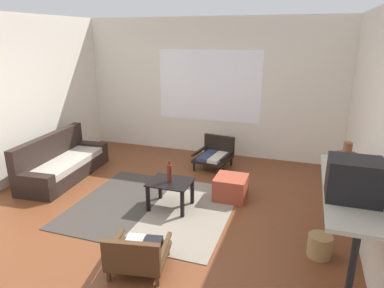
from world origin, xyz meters
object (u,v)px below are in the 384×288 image
at_px(clay_vase, 346,161).
at_px(armchair_by_window, 215,154).
at_px(couch, 62,164).
at_px(console_shelf, 347,194).
at_px(glass_bottle, 169,173).
at_px(armchair_striped_foreground, 137,254).
at_px(ottoman_orange, 231,188).
at_px(crt_television, 354,179).
at_px(coffee_table, 170,187).
at_px(wicker_basket, 320,246).

bearing_deg(clay_vase, armchair_by_window, 136.37).
distance_m(couch, console_shelf, 4.52).
xyz_separation_m(armchair_by_window, glass_bottle, (-0.18, -1.76, 0.28)).
bearing_deg(couch, armchair_striped_foreground, -37.46).
bearing_deg(ottoman_orange, console_shelf, -39.17).
height_order(clay_vase, glass_bottle, clay_vase).
xyz_separation_m(crt_television, glass_bottle, (-2.17, 0.89, -0.57)).
relative_size(clay_vase, glass_bottle, 1.03).
bearing_deg(armchair_by_window, coffee_table, -95.84).
distance_m(coffee_table, crt_television, 2.48).
height_order(coffee_table, wicker_basket, coffee_table).
height_order(ottoman_orange, glass_bottle, glass_bottle).
bearing_deg(couch, clay_vase, -7.66).
distance_m(ottoman_orange, console_shelf, 1.95).
bearing_deg(crt_television, armchair_striped_foreground, -165.75).
bearing_deg(glass_bottle, armchair_by_window, 84.08).
xyz_separation_m(armchair_striped_foreground, clay_vase, (1.97, 1.25, 0.81)).
relative_size(couch, glass_bottle, 5.96).
height_order(couch, ottoman_orange, couch).
height_order(couch, crt_television, crt_television).
distance_m(console_shelf, wicker_basket, 0.73).
bearing_deg(couch, armchair_by_window, 28.99).
relative_size(armchair_striped_foreground, glass_bottle, 2.16).
height_order(armchair_by_window, wicker_basket, armchair_by_window).
relative_size(armchair_by_window, glass_bottle, 2.29).
relative_size(glass_bottle, wicker_basket, 1.19).
bearing_deg(coffee_table, armchair_striped_foreground, -81.80).
bearing_deg(armchair_striped_foreground, ottoman_orange, 74.61).
xyz_separation_m(crt_television, clay_vase, (0.00, 0.75, -0.08)).
xyz_separation_m(armchair_by_window, crt_television, (1.99, -2.65, 0.85)).
height_order(coffee_table, glass_bottle, glass_bottle).
relative_size(armchair_striped_foreground, wicker_basket, 2.58).
bearing_deg(console_shelf, crt_television, -90.59).
distance_m(couch, armchair_striped_foreground, 3.01).
bearing_deg(wicker_basket, ottoman_orange, 139.13).
bearing_deg(clay_vase, console_shelf, -90.00).
relative_size(coffee_table, glass_bottle, 1.87).
distance_m(crt_television, clay_vase, 0.75).
bearing_deg(glass_bottle, wicker_basket, -14.08).
bearing_deg(glass_bottle, armchair_striped_foreground, -81.54).
bearing_deg(armchair_striped_foreground, couch, 142.54).
bearing_deg(armchair_by_window, glass_bottle, -95.92).
bearing_deg(crt_television, glass_bottle, 157.71).
bearing_deg(clay_vase, armchair_striped_foreground, -147.64).
distance_m(coffee_table, armchair_by_window, 1.75).
relative_size(couch, clay_vase, 5.77).
bearing_deg(coffee_table, console_shelf, -15.50).
bearing_deg(ottoman_orange, crt_television, -45.86).
xyz_separation_m(console_shelf, crt_television, (-0.00, -0.30, 0.28)).
relative_size(console_shelf, glass_bottle, 5.88).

